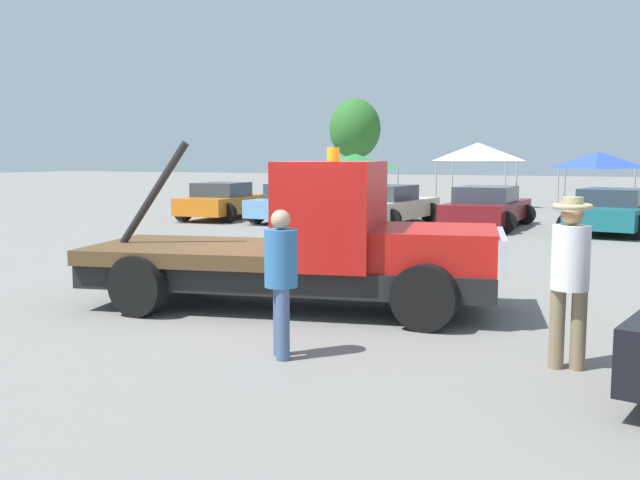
# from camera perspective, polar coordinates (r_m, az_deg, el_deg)

# --- Properties ---
(ground_plane) EXTENTS (160.00, 160.00, 0.00)m
(ground_plane) POSITION_cam_1_polar(r_m,az_deg,el_deg) (10.84, -2.42, -5.39)
(ground_plane) COLOR gray
(tow_truck) EXTENTS (6.45, 3.33, 2.51)m
(tow_truck) POSITION_cam_1_polar(r_m,az_deg,el_deg) (10.60, -0.46, -0.51)
(tow_truck) COLOR black
(tow_truck) RESTS_ON ground
(person_near_truck) EXTENTS (0.41, 0.41, 1.85)m
(person_near_truck) POSITION_cam_1_polar(r_m,az_deg,el_deg) (7.99, 19.38, -2.17)
(person_near_truck) COLOR #847051
(person_near_truck) RESTS_ON ground
(person_at_hood) EXTENTS (0.37, 0.37, 1.68)m
(person_at_hood) POSITION_cam_1_polar(r_m,az_deg,el_deg) (7.99, -3.14, -2.65)
(person_at_hood) COLOR #475B84
(person_at_hood) RESTS_ON ground
(parked_car_orange) EXTENTS (2.63, 4.55, 1.34)m
(parked_car_orange) POSITION_cam_1_polar(r_m,az_deg,el_deg) (26.45, -7.69, 3.09)
(parked_car_orange) COLOR orange
(parked_car_orange) RESTS_ON ground
(parked_car_skyblue) EXTENTS (2.57, 4.81, 1.34)m
(parked_car_skyblue) POSITION_cam_1_polar(r_m,az_deg,el_deg) (25.26, -1.66, 2.99)
(parked_car_skyblue) COLOR #669ED1
(parked_car_skyblue) RESTS_ON ground
(parked_car_cream) EXTENTS (2.87, 5.07, 1.34)m
(parked_car_cream) POSITION_cam_1_polar(r_m,az_deg,el_deg) (23.94, 5.26, 2.76)
(parked_car_cream) COLOR beige
(parked_car_cream) RESTS_ON ground
(parked_car_maroon) EXTENTS (2.63, 4.84, 1.34)m
(parked_car_maroon) POSITION_cam_1_polar(r_m,az_deg,el_deg) (23.50, 13.21, 2.54)
(parked_car_maroon) COLOR maroon
(parked_car_maroon) RESTS_ON ground
(parked_car_teal) EXTENTS (2.97, 4.75, 1.34)m
(parked_car_teal) POSITION_cam_1_polar(r_m,az_deg,el_deg) (22.99, 22.41, 2.13)
(parked_car_teal) COLOR #196670
(parked_car_teal) RESTS_ON ground
(canopy_tent_green) EXTENTS (3.34, 3.34, 2.42)m
(canopy_tent_green) POSITION_cam_1_polar(r_m,az_deg,el_deg) (34.56, 2.82, 6.34)
(canopy_tent_green) COLOR #9E9EA3
(canopy_tent_green) RESTS_ON ground
(canopy_tent_white) EXTENTS (3.08, 3.08, 2.91)m
(canopy_tent_white) POSITION_cam_1_polar(r_m,az_deg,el_deg) (33.04, 12.52, 6.90)
(canopy_tent_white) COLOR #9E9EA3
(canopy_tent_white) RESTS_ON ground
(canopy_tent_blue) EXTENTS (2.97, 2.97, 2.49)m
(canopy_tent_blue) POSITION_cam_1_polar(r_m,az_deg,el_deg) (32.51, 21.38, 5.97)
(canopy_tent_blue) COLOR #9E9EA3
(canopy_tent_blue) RESTS_ON ground
(tree_left) EXTENTS (3.46, 3.46, 6.18)m
(tree_left) POSITION_cam_1_polar(r_m,az_deg,el_deg) (48.65, 2.81, 8.86)
(tree_left) COLOR brown
(tree_left) RESTS_ON ground
(traffic_cone) EXTENTS (0.40, 0.40, 0.55)m
(traffic_cone) POSITION_cam_1_polar(r_m,az_deg,el_deg) (14.60, 5.14, -1.28)
(traffic_cone) COLOR black
(traffic_cone) RESTS_ON ground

